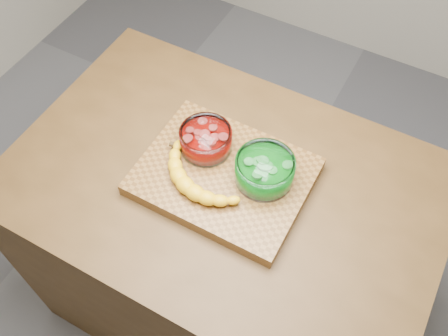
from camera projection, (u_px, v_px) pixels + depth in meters
The scene contains 6 objects.
ground at pixel (224, 297), 2.11m from camera, with size 3.50×3.50×0.00m, color #5B5B60.
counter at pixel (224, 251), 1.74m from camera, with size 1.20×0.80×0.90m, color #493015.
cutting_board at pixel (224, 176), 1.36m from camera, with size 0.45×0.35×0.04m, color brown.
bowl_red at pixel (206, 140), 1.36m from camera, with size 0.14×0.14×0.07m.
bowl_green at pixel (265, 170), 1.30m from camera, with size 0.16×0.16×0.07m.
banana at pixel (202, 176), 1.31m from camera, with size 0.28×0.17×0.04m, color gold, non-canonical shape.
Camera 1 is at (0.36, -0.66, 2.05)m, focal length 40.00 mm.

